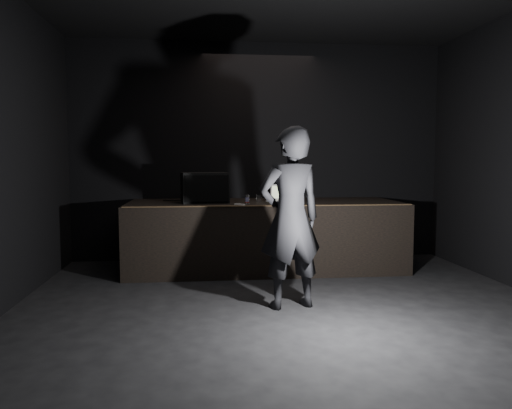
{
  "coord_description": "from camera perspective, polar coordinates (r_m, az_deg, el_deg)",
  "views": [
    {
      "loc": [
        -0.9,
        -4.61,
        1.6
      ],
      "look_at": [
        -0.17,
        2.3,
        1.0
      ],
      "focal_mm": 35.0,
      "sensor_mm": 36.0,
      "label": 1
    }
  ],
  "objects": [
    {
      "name": "ground",
      "position": [
        4.96,
        4.89,
        -13.89
      ],
      "size": [
        7.0,
        7.0,
        0.0
      ],
      "primitive_type": "plane",
      "color": "black",
      "rests_on": "ground"
    },
    {
      "name": "room_walls",
      "position": [
        4.71,
        5.08,
        10.07
      ],
      "size": [
        6.1,
        7.1,
        3.52
      ],
      "color": "black",
      "rests_on": "ground"
    },
    {
      "name": "stage_riser",
      "position": [
        7.47,
        0.95,
        -3.5
      ],
      "size": [
        4.0,
        1.5,
        1.0
      ],
      "primitive_type": "cube",
      "color": "black",
      "rests_on": "ground"
    },
    {
      "name": "riser_lip",
      "position": [
        6.71,
        1.69,
        -0.11
      ],
      "size": [
        3.92,
        0.1,
        0.01
      ],
      "primitive_type": "cube",
      "color": "brown",
      "rests_on": "stage_riser"
    },
    {
      "name": "stage_monitor",
      "position": [
        7.25,
        -5.89,
        1.93
      ],
      "size": [
        0.71,
        0.56,
        0.44
      ],
      "rotation": [
        0.0,
        0.0,
        0.13
      ],
      "color": "black",
      "rests_on": "stage_riser"
    },
    {
      "name": "cable",
      "position": [
        7.61,
        -7.31,
        0.47
      ],
      "size": [
        0.89,
        0.19,
        0.02
      ],
      "primitive_type": "cylinder",
      "rotation": [
        0.0,
        1.57,
        -0.19
      ],
      "color": "black",
      "rests_on": "stage_riser"
    },
    {
      "name": "laptop",
      "position": [
        7.55,
        2.81,
        0.89
      ],
      "size": [
        0.45,
        0.43,
        0.24
      ],
      "rotation": [
        0.0,
        0.0,
        -0.4
      ],
      "color": "white",
      "rests_on": "stage_riser"
    },
    {
      "name": "beer_can",
      "position": [
        6.86,
        -1.01,
        0.53
      ],
      "size": [
        0.06,
        0.06,
        0.14
      ],
      "color": "silver",
      "rests_on": "stage_riser"
    },
    {
      "name": "plastic_cup",
      "position": [
        7.29,
        0.36,
        0.66
      ],
      "size": [
        0.08,
        0.08,
        0.11
      ],
      "primitive_type": "cylinder",
      "color": "white",
      "rests_on": "stage_riser"
    },
    {
      "name": "wii_remote",
      "position": [
        6.72,
        -1.89,
        -0.03
      ],
      "size": [
        0.14,
        0.14,
        0.03
      ],
      "primitive_type": "cube",
      "rotation": [
        0.0,
        0.0,
        0.78
      ],
      "color": "white",
      "rests_on": "stage_riser"
    },
    {
      "name": "person",
      "position": [
        5.42,
        3.94,
        -1.55
      ],
      "size": [
        0.82,
        0.64,
        1.97
      ],
      "primitive_type": "imported",
      "rotation": [
        0.0,
        0.0,
        3.39
      ],
      "color": "black",
      "rests_on": "ground"
    }
  ]
}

